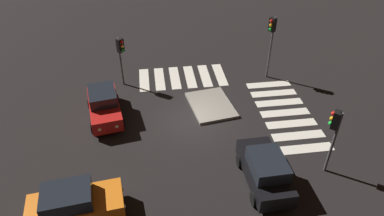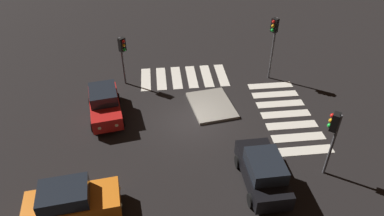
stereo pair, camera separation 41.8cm
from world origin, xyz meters
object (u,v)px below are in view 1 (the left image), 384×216
object	(u,v)px
car_orange	(74,205)
traffic_light_north	(121,51)
traffic_light_south	(335,127)
traffic_island	(211,105)
traffic_light_east	(272,33)
car_black	(265,170)
car_red	(104,105)

from	to	relation	value
car_orange	traffic_light_north	size ratio (longest dim) A/B	1.21
traffic_light_south	car_orange	bearing A→B (deg)	45.12
car_orange	traffic_light_south	world-z (taller)	traffic_light_south
traffic_island	car_orange	size ratio (longest dim) A/B	0.88
car_orange	traffic_light_south	bearing A→B (deg)	-0.38
traffic_light_east	car_black	bearing A→B (deg)	35.99
car_red	traffic_light_east	world-z (taller)	traffic_light_east
traffic_island	traffic_light_east	world-z (taller)	traffic_light_east
traffic_light_east	traffic_island	bearing A→B (deg)	-2.83
traffic_light_east	traffic_light_south	size ratio (longest dim) A/B	1.23
traffic_island	traffic_light_east	bearing A→B (deg)	-56.90
car_red	traffic_light_south	world-z (taller)	traffic_light_south
traffic_island	traffic_light_north	xyz separation A→B (m)	(3.45, 5.73, 2.68)
car_orange	car_black	bearing A→B (deg)	-0.99
traffic_island	traffic_light_south	world-z (taller)	traffic_light_south
car_black	traffic_light_east	world-z (taller)	traffic_light_east
car_red	traffic_light_north	bearing A→B (deg)	153.13
car_black	traffic_light_east	size ratio (longest dim) A/B	0.92
car_red	traffic_light_south	xyz separation A→B (m)	(-6.28, -11.73, 1.99)
car_black	traffic_light_south	size ratio (longest dim) A/B	1.13
car_orange	traffic_light_south	size ratio (longest dim) A/B	1.16
car_black	traffic_light_north	distance (m)	12.79
car_black	traffic_light_north	bearing A→B (deg)	33.31
car_black	car_orange	xyz separation A→B (m)	(-0.91, 9.17, 0.01)
car_black	traffic_light_south	bearing A→B (deg)	-83.37
traffic_island	car_orange	xyz separation A→B (m)	(-7.88, 7.71, 0.83)
car_red	traffic_light_east	size ratio (longest dim) A/B	0.94
car_red	car_orange	world-z (taller)	car_orange
traffic_light_north	car_orange	bearing A→B (deg)	-51.19
traffic_island	car_red	world-z (taller)	car_red
car_orange	traffic_light_east	xyz separation A→B (m)	(10.96, -12.44, 2.64)
traffic_light_south	traffic_light_north	xyz separation A→B (m)	(9.94, 10.58, -0.13)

